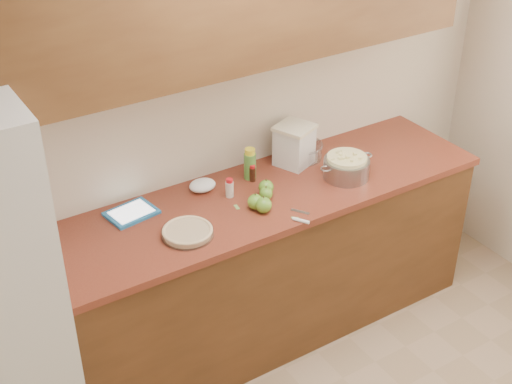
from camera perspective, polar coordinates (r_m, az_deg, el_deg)
room_shell at (r=2.55m, az=17.54°, el=-8.13°), size 3.60×3.60×3.60m
counter_run at (r=3.93m, az=-0.41°, el=-6.13°), size 2.64×0.68×0.92m
pie at (r=3.39m, az=-5.50°, el=-3.22°), size 0.25×0.25×0.04m
colander at (r=3.85m, az=7.24°, el=1.99°), size 0.34×0.25×0.13m
flour_canister at (r=3.93m, az=3.07°, el=3.80°), size 0.25×0.25×0.23m
tablet at (r=3.59m, az=-9.94°, el=-1.65°), size 0.26×0.21×0.02m
paring_knife at (r=3.49m, az=3.61°, el=-2.19°), size 0.12×0.16×0.02m
lemon_bottle at (r=3.80m, az=-0.49°, el=2.24°), size 0.07×0.07×0.18m
cinnamon_shaker at (r=3.66m, az=-2.13°, el=0.31°), size 0.04×0.04×0.10m
vanilla_bottle at (r=3.79m, az=-0.29°, el=1.50°), size 0.03×0.03×0.09m
mixing_bowl at (r=4.02m, az=3.71°, el=3.36°), size 0.24×0.24×0.09m
paper_towel at (r=3.73m, az=-4.31°, el=0.54°), size 0.18×0.16×0.06m
apple_left at (r=3.56m, az=-0.06°, el=-0.78°), size 0.08×0.08×0.09m
apple_center at (r=3.68m, az=0.81°, el=0.38°), size 0.08×0.08×0.09m
apple_front at (r=3.53m, az=0.61°, el=-1.05°), size 0.08×0.08×0.09m
apple_extra at (r=3.64m, az=0.80°, el=-0.13°), size 0.07×0.07×0.08m
peel_a at (r=3.59m, az=-1.55°, el=-1.22°), size 0.02×0.05×0.00m
peel_b at (r=3.64m, az=0.55°, el=-0.70°), size 0.02×0.03×0.00m
peel_c at (r=3.51m, az=3.13°, el=-2.09°), size 0.04×0.04×0.00m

